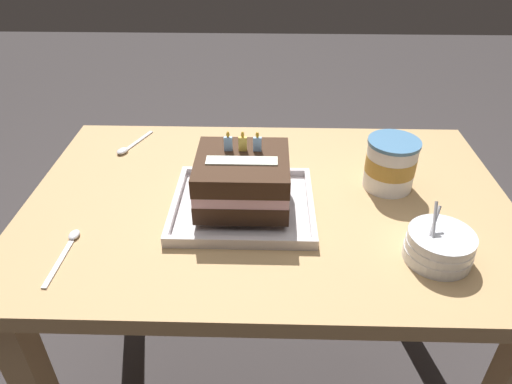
{
  "coord_description": "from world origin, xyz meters",
  "views": [
    {
      "loc": [
        -0.01,
        -0.86,
        1.32
      ],
      "look_at": [
        -0.03,
        -0.02,
        0.76
      ],
      "focal_mm": 32.62,
      "sensor_mm": 36.0,
      "label": 1
    }
  ],
  "objects": [
    {
      "name": "foil_tray",
      "position": [
        -0.06,
        -0.04,
        0.73
      ],
      "size": [
        0.3,
        0.27,
        0.02
      ],
      "color": "silver",
      "rests_on": "dining_table"
    },
    {
      "name": "ice_cream_tub",
      "position": [
        0.28,
        0.06,
        0.79
      ],
      "size": [
        0.12,
        0.12,
        0.12
      ],
      "color": "white",
      "rests_on": "dining_table"
    },
    {
      "name": "dining_table",
      "position": [
        0.0,
        0.0,
        0.61
      ],
      "size": [
        1.08,
        0.71,
        0.73
      ],
      "color": "tan",
      "rests_on": "ground_plane"
    },
    {
      "name": "bowl_stack",
      "position": [
        0.32,
        -0.19,
        0.75
      ],
      "size": [
        0.13,
        0.13,
        0.11
      ],
      "color": "white",
      "rests_on": "dining_table"
    },
    {
      "name": "serving_spoon_by_bowls",
      "position": [
        -0.39,
        -0.18,
        0.73
      ],
      "size": [
        0.02,
        0.16,
        0.01
      ],
      "color": "silver",
      "rests_on": "dining_table"
    },
    {
      "name": "serving_spoon_near_tray",
      "position": [
        -0.38,
        0.21,
        0.73
      ],
      "size": [
        0.07,
        0.14,
        0.01
      ],
      "color": "silver",
      "rests_on": "dining_table"
    },
    {
      "name": "birthday_cake",
      "position": [
        -0.06,
        -0.04,
        0.8
      ],
      "size": [
        0.19,
        0.18,
        0.15
      ],
      "color": "#3A2518",
      "rests_on": "foil_tray"
    }
  ]
}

